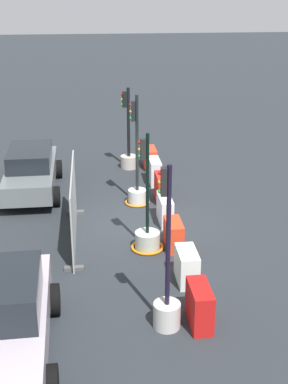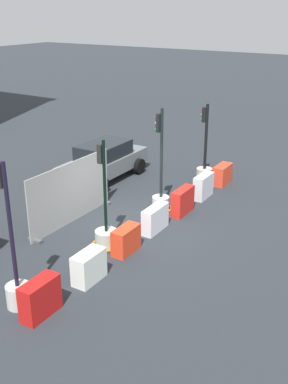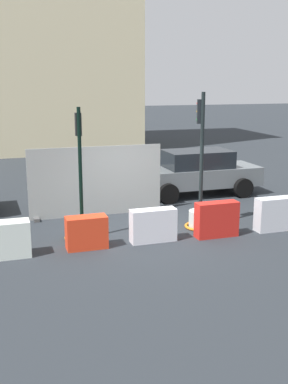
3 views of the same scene
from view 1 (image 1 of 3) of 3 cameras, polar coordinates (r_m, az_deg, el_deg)
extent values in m
plane|color=#272C31|center=(16.42, -0.41, -3.34)|extent=(120.00, 120.00, 0.00)
cylinder|color=beige|center=(11.75, 2.45, -12.97)|extent=(0.59, 0.59, 0.57)
cylinder|color=black|center=(10.80, 2.60, -4.91)|extent=(0.10, 0.10, 3.12)
cube|color=black|center=(10.29, 2.12, 1.09)|extent=(0.15, 0.13, 0.57)
sphere|color=red|center=(10.21, 1.72, 2.07)|extent=(0.09, 0.09, 0.09)
sphere|color=orange|center=(10.27, 1.71, 1.06)|extent=(0.09, 0.09, 0.09)
sphere|color=green|center=(10.34, 1.70, 0.07)|extent=(0.09, 0.09, 0.09)
cylinder|color=#AEB8A7|center=(14.84, 0.36, -5.18)|extent=(0.69, 0.69, 0.49)
cylinder|color=black|center=(14.16, 0.37, 0.79)|extent=(0.09, 0.09, 2.82)
cube|color=black|center=(13.83, -0.11, 4.59)|extent=(0.15, 0.15, 0.56)
sphere|color=red|center=(13.77, -0.47, 5.31)|extent=(0.09, 0.09, 0.09)
sphere|color=orange|center=(13.82, -0.47, 4.58)|extent=(0.09, 0.09, 0.09)
sphere|color=green|center=(13.88, -0.47, 3.85)|extent=(0.09, 0.09, 0.09)
torus|color=orange|center=(14.93, 0.36, -5.89)|extent=(0.91, 0.91, 0.08)
cylinder|color=silver|center=(17.77, -0.72, -0.49)|extent=(0.61, 0.61, 0.47)
cylinder|color=black|center=(17.16, -0.75, 5.14)|extent=(0.10, 0.10, 3.16)
cube|color=black|center=(16.85, -1.14, 8.61)|extent=(0.18, 0.16, 0.63)
sphere|color=red|center=(16.78, -1.41, 9.28)|extent=(0.10, 0.10, 0.10)
sphere|color=orange|center=(16.82, -1.41, 8.59)|extent=(0.10, 0.10, 0.10)
sphere|color=green|center=(16.87, -1.40, 7.90)|extent=(0.10, 0.10, 0.10)
torus|color=orange|center=(17.85, -0.72, -1.08)|extent=(0.83, 0.83, 0.07)
cylinder|color=#B2A99E|center=(21.14, -1.62, 3.23)|extent=(0.66, 0.66, 0.49)
cylinder|color=black|center=(20.68, -1.66, 7.41)|extent=(0.12, 0.12, 2.69)
cube|color=black|center=(20.49, -2.08, 9.82)|extent=(0.18, 0.18, 0.59)
sphere|color=red|center=(20.46, -2.36, 10.37)|extent=(0.10, 0.10, 0.10)
sphere|color=orange|center=(20.50, -2.35, 9.83)|extent=(0.10, 0.10, 0.10)
sphere|color=green|center=(20.54, -2.34, 9.29)|extent=(0.10, 0.10, 0.10)
cube|color=red|center=(11.78, 5.94, -11.97)|extent=(1.03, 0.45, 0.92)
cube|color=white|center=(13.28, 4.58, -7.90)|extent=(0.98, 0.49, 0.84)
cube|color=red|center=(14.84, 3.17, -4.57)|extent=(0.98, 0.45, 0.79)
cube|color=white|center=(16.34, 2.26, -1.90)|extent=(1.15, 0.39, 0.83)
cube|color=red|center=(17.86, 1.89, 0.38)|extent=(1.12, 0.38, 0.91)
cube|color=silver|center=(19.46, 1.14, 2.20)|extent=(1.08, 0.40, 0.89)
cube|color=#E63F26|center=(21.13, 0.63, 3.66)|extent=(1.05, 0.48, 0.79)
cube|color=#B7AAB7|center=(11.07, -15.08, -13.65)|extent=(4.41, 1.99, 0.70)
cylinder|color=black|center=(10.12, -9.94, -19.54)|extent=(0.72, 0.30, 0.71)
cylinder|color=black|center=(12.28, -9.62, -11.22)|extent=(0.72, 0.30, 0.71)
cube|color=slate|center=(19.00, -11.93, 1.89)|extent=(4.44, 1.69, 0.64)
cube|color=black|center=(18.83, -12.06, 3.68)|extent=(2.29, 1.46, 0.59)
cylinder|color=black|center=(17.77, -9.40, -0.45)|extent=(0.67, 0.29, 0.67)
cylinder|color=black|center=(17.95, -14.93, -0.69)|extent=(0.67, 0.29, 0.67)
cylinder|color=black|center=(20.33, -9.13, 2.45)|extent=(0.67, 0.29, 0.67)
cylinder|color=black|center=(20.49, -13.98, 2.22)|extent=(0.67, 0.29, 0.67)
cube|color=#9BA09D|center=(15.16, -7.52, -1.49)|extent=(3.95, 0.04, 2.07)
cube|color=#4C4C4C|center=(14.00, -7.47, -8.07)|extent=(0.16, 0.50, 0.10)
cube|color=#4C4C4C|center=(17.18, -7.25, -2.16)|extent=(0.16, 0.50, 0.10)
camera|label=2|loc=(9.62, 66.68, 7.79)|focal=43.78mm
camera|label=3|loc=(17.37, 42.44, 6.03)|focal=44.41mm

